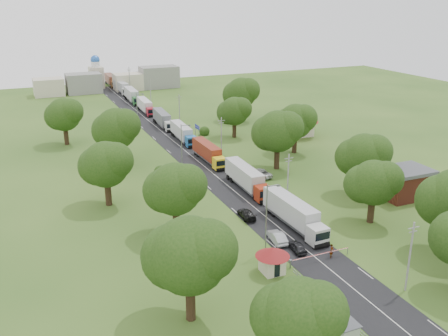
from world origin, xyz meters
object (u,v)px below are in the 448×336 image
truck_0 (294,213)px  info_sign (197,129)px  car_lane_front (297,247)px  pedestrian_near (332,251)px  boom_barrier (311,257)px  guard_booth (272,257)px  car_lane_mid (277,237)px

truck_0 → info_sign: bearing=86.5°
car_lane_front → pedestrian_near: bearing=140.4°
boom_barrier → truck_0: truck_0 is taller
boom_barrier → truck_0: (3.51, 10.37, 1.34)m
guard_booth → truck_0: 13.96m
info_sign → truck_0: size_ratio=0.27×
car_lane_front → boom_barrier: bearing=95.9°
truck_0 → guard_booth: bearing=-132.0°
guard_booth → pedestrian_near: bearing=0.8°
truck_0 → car_lane_mid: truck_0 is taller
pedestrian_near → truck_0: bearing=54.6°
car_lane_mid → pedestrian_near: size_ratio=2.37×
boom_barrier → car_lane_front: (0.03, 3.54, -0.22)m
truck_0 → car_lane_mid: size_ratio=3.28×
info_sign → pedestrian_near: info_sign is taller
boom_barrier → info_sign: info_sign is taller
info_sign → guard_booth: bearing=-101.7°
boom_barrier → info_sign: size_ratio=2.25×
boom_barrier → guard_booth: (-5.84, -0.00, 1.27)m
boom_barrier → pedestrian_near: bearing=2.3°
car_lane_mid → truck_0: bearing=-136.7°
truck_0 → pedestrian_near: 10.32m
boom_barrier → guard_booth: size_ratio=2.10×
info_sign → car_lane_mid: info_sign is taller
car_lane_front → car_lane_mid: 3.67m
car_lane_mid → pedestrian_near: pedestrian_near is taller
boom_barrier → guard_booth: guard_booth is taller
guard_booth → pedestrian_near: 9.24m
truck_0 → pedestrian_near: (-0.19, -10.24, -1.26)m
boom_barrier → truck_0: size_ratio=0.61×
guard_booth → truck_0: size_ratio=0.29×
boom_barrier → car_lane_mid: size_ratio=1.99×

